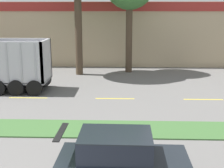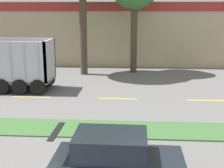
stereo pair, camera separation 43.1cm
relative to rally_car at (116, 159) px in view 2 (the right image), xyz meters
name	(u,v)px [view 2 (the right image)]	position (x,y,z in m)	size (l,w,h in m)	color
grass_verge	(70,128)	(-2.37, 4.52, -0.83)	(120.00, 2.12, 0.06)	#3D6633
centre_line_4	(31,97)	(-5.82, 9.58, -0.86)	(2.40, 0.14, 0.01)	yellow
centre_line_5	(117,99)	(-0.42, 9.58, -0.86)	(2.40, 0.14, 0.01)	yellow
centre_line_6	(206,100)	(4.98, 9.58, -0.86)	(2.40, 0.14, 0.01)	yellow
rally_car	(116,159)	(0.00, 0.00, 0.00)	(4.07, 2.04, 1.73)	black
store_building_backdrop	(141,31)	(1.39, 26.24, 2.15)	(29.14, 12.10, 6.02)	tan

